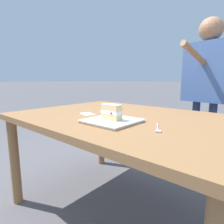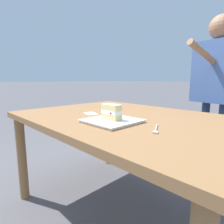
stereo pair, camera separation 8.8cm
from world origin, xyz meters
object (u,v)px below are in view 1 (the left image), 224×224
paper_napkin (88,114)px  diner_person (207,75)px  dessert_plate (112,121)px  patio_table (124,127)px  dessert_fork (158,128)px  cake_slice (111,112)px

paper_napkin → diner_person: size_ratio=0.09×
dessert_plate → patio_table: bearing=108.4°
patio_table → dessert_fork: size_ratio=9.69×
dessert_fork → paper_napkin: size_ratio=1.11×
patio_table → cake_slice: bearing=-72.7°
cake_slice → paper_napkin: size_ratio=0.87×
dessert_plate → paper_napkin: size_ratio=2.03×
dessert_fork → paper_napkin: 0.58m
dessert_plate → paper_napkin: (-0.30, 0.08, -0.01)m
dessert_plate → dessert_fork: (0.27, 0.04, -0.00)m
patio_table → paper_napkin: size_ratio=10.76×
patio_table → dessert_plate: 0.24m
patio_table → dessert_plate: dessert_plate is taller
dessert_plate → diner_person: 1.15m
cake_slice → diner_person: bearing=79.5°
dessert_plate → diner_person: (0.20, 1.10, 0.28)m
dessert_fork → dessert_plate: bearing=-172.0°
dessert_fork → diner_person: 1.10m
patio_table → dessert_fork: (0.34, -0.17, 0.09)m
dessert_plate → paper_napkin: 0.31m
cake_slice → dessert_fork: cake_slice is taller
patio_table → diner_person: 1.00m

